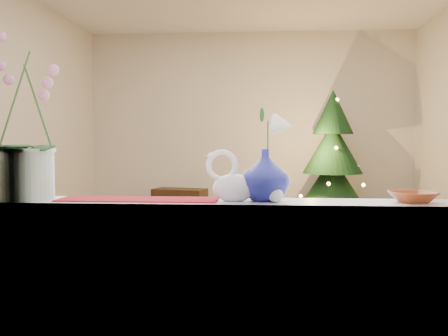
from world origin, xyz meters
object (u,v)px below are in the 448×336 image
(swan, at_px, (234,177))
(side_table, at_px, (180,208))
(blue_vase, at_px, (265,171))
(orchid_pot, at_px, (26,115))
(paperweight, at_px, (276,195))
(xmas_tree, at_px, (332,162))
(amber_dish, at_px, (413,198))

(swan, xyz_separation_m, side_table, (-1.00, 4.63, -0.76))
(blue_vase, relative_size, side_table, 0.36)
(orchid_pot, distance_m, side_table, 4.74)
(blue_vase, xyz_separation_m, paperweight, (0.04, -0.06, -0.10))
(paperweight, distance_m, xmas_tree, 4.44)
(paperweight, distance_m, amber_dish, 0.58)
(xmas_tree, bearing_deg, amber_dish, -93.62)
(blue_vase, distance_m, amber_dish, 0.63)
(paperweight, height_order, side_table, paperweight)
(blue_vase, height_order, side_table, blue_vase)
(swan, distance_m, side_table, 4.80)
(amber_dish, xyz_separation_m, side_table, (-1.75, 4.62, -0.67))
(swan, bearing_deg, orchid_pot, 179.33)
(xmas_tree, xyz_separation_m, side_table, (-2.03, 0.31, -0.65))
(blue_vase, xyz_separation_m, side_table, (-1.13, 4.60, -0.78))
(amber_dish, bearing_deg, orchid_pot, -179.74)
(swan, height_order, paperweight, swan)
(xmas_tree, relative_size, side_table, 2.60)
(orchid_pot, bearing_deg, swan, -0.21)
(side_table, bearing_deg, amber_dish, -56.02)
(orchid_pot, bearing_deg, xmas_tree, 65.77)
(blue_vase, height_order, amber_dish, blue_vase)
(orchid_pot, relative_size, blue_vase, 2.88)
(swan, distance_m, amber_dish, 0.76)
(paperweight, height_order, xmas_tree, xmas_tree)
(orchid_pot, xyz_separation_m, side_table, (-0.08, 4.63, -1.03))
(blue_vase, xyz_separation_m, amber_dish, (0.62, -0.02, -0.11))
(paperweight, height_order, amber_dish, paperweight)
(xmas_tree, height_order, side_table, xmas_tree)
(blue_vase, height_order, paperweight, blue_vase)
(swan, bearing_deg, xmas_tree, 76.18)
(xmas_tree, bearing_deg, side_table, 171.28)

